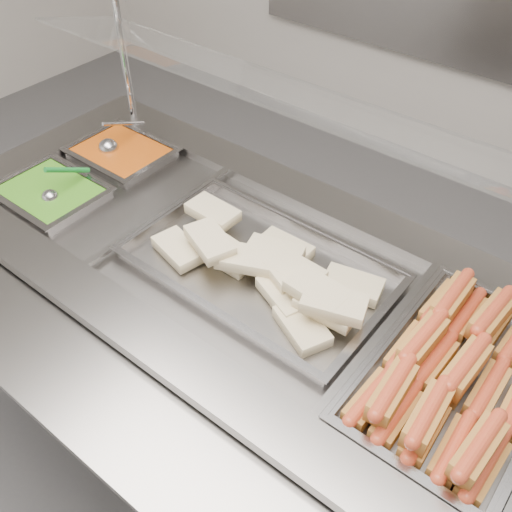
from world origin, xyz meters
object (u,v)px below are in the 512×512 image
Objects in this scene: sneeze_guard at (295,100)px; pan_wraps at (259,271)px; serving_spoon at (54,193)px; pan_hotdogs at (456,385)px; ladle at (110,147)px; steam_counter at (244,357)px.

pan_wraps is at bearing -74.05° from sneeze_guard.
serving_spoon is at bearing -148.46° from sneeze_guard.
ladle reaches higher than pan_hotdogs.
sneeze_guard is 2.99× the size of pan_hotdogs.
steam_counter is at bearing -89.39° from sneeze_guard.
pan_wraps is 3.41× the size of ladle.
serving_spoon reaches higher than steam_counter.
pan_wraps is 3.75× the size of serving_spoon.
sneeze_guard is (-0.00, 0.22, 0.81)m from steam_counter.
serving_spoon is at bearing -172.50° from pan_hotdogs.
pan_hotdogs is 1.24m from serving_spoon.
sneeze_guard is 0.77m from pan_hotdogs.
pan_wraps is (-0.56, -0.01, 0.01)m from pan_hotdogs.
ladle reaches higher than steam_counter.
pan_hotdogs is at bearing 0.61° from steam_counter.
ladle is at bearing 170.66° from pan_wraps.
ladle is at bearing 174.91° from pan_hotdogs.
sneeze_guard is at bearing 7.93° from ladle.
pan_wraps is 0.69m from serving_spoon.
ladle and serving_spoon have the same top height.
sneeze_guard is at bearing 161.33° from pan_hotdogs.
sneeze_guard is 0.77m from ladle.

